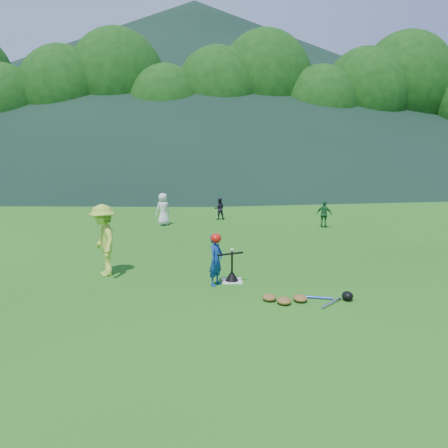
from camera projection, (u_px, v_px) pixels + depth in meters
name	position (u px, v px, depth m)	size (l,w,h in m)	color
ground	(232.00, 281.00, 9.94)	(120.00, 120.00, 0.00)	#205E15
home_plate	(232.00, 281.00, 9.94)	(0.45, 0.45, 0.02)	silver
baseball	(232.00, 250.00, 9.81)	(0.08, 0.08, 0.08)	white
batter_child	(216.00, 260.00, 9.57)	(0.42, 0.27, 1.14)	navy
adult_coach	(104.00, 240.00, 10.29)	(1.10, 0.63, 1.70)	#AACA3B
fielder_a	(163.00, 209.00, 17.18)	(0.62, 0.41, 1.28)	silver
fielder_b	(219.00, 209.00, 18.64)	(0.45, 0.35, 0.92)	black
fielder_c	(324.00, 214.00, 16.65)	(0.60, 0.25, 1.03)	#1C5E2D
batting_tee	(232.00, 276.00, 9.92)	(0.30, 0.30, 0.68)	black
batter_gear	(217.00, 239.00, 9.50)	(0.73, 0.26, 0.50)	red
equipment_pile	(300.00, 298.00, 8.61)	(1.80, 0.75, 0.19)	olive
outfield_fence	(202.00, 176.00, 37.35)	(70.07, 0.08, 1.33)	gray
tree_line	(203.00, 94.00, 41.82)	(70.04, 11.40, 14.82)	#382314
distant_hills	(157.00, 88.00, 87.29)	(155.00, 140.00, 32.00)	black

